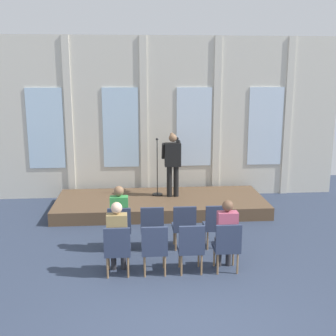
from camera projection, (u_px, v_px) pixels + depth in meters
The scene contains 16 objects.
ground_plane at pixel (184, 333), 5.95m from camera, with size 17.79×17.79×0.00m, color #2D384C.
rear_partition at pixel (159, 119), 12.11m from camera, with size 10.43×0.14×4.54m.
stage_platform at pixel (161, 204), 11.24m from camera, with size 5.43×2.14×0.32m, color brown.
speaker at pixel (173, 160), 11.18m from camera, with size 0.52×0.69×1.68m.
mic_stand at pixel (157, 183), 11.42m from camera, with size 0.28×0.28×1.55m.
chair_r0_c0 at pixel (120, 226), 8.58m from camera, with size 0.46×0.44×0.94m.
audience_r0_c0 at pixel (119, 214), 8.61m from camera, with size 0.36×0.39×1.35m.
chair_r0_c1 at pixel (152, 225), 8.63m from camera, with size 0.46×0.44×0.94m.
chair_r0_c2 at pixel (184, 224), 8.68m from camera, with size 0.46×0.44×0.94m.
chair_r0_c3 at pixel (216, 223), 8.73m from camera, with size 0.46×0.44×0.94m.
chair_r1_c0 at pixel (117, 248), 7.52m from camera, with size 0.46×0.44×0.94m.
audience_r1_c0 at pixel (117, 234), 7.55m from camera, with size 0.36×0.39×1.36m.
chair_r1_c1 at pixel (154, 246), 7.57m from camera, with size 0.46×0.44×0.94m.
chair_r1_c2 at pixel (191, 245), 7.61m from camera, with size 0.46×0.44×0.94m.
chair_r1_c3 at pixel (227, 244), 7.66m from camera, with size 0.46×0.44×0.94m.
audience_r1_c3 at pixel (226, 232), 7.69m from camera, with size 0.36×0.39×1.35m.
Camera 1 is at (-0.63, -5.27, 3.56)m, focal length 45.56 mm.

